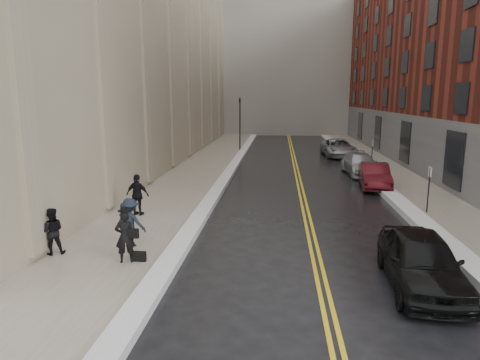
% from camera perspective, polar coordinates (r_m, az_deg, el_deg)
% --- Properties ---
extents(ground, '(160.00, 160.00, 0.00)m').
position_cam_1_polar(ground, '(12.58, -0.72, -13.76)').
color(ground, black).
rests_on(ground, ground).
extents(sidewalk_left, '(4.00, 64.00, 0.15)m').
position_cam_1_polar(sidewalk_left, '(28.43, -6.42, 0.43)').
color(sidewalk_left, gray).
rests_on(sidewalk_left, ground).
extents(sidewalk_right, '(3.00, 64.00, 0.15)m').
position_cam_1_polar(sidewalk_right, '(28.92, 20.79, -0.04)').
color(sidewalk_right, gray).
rests_on(sidewalk_right, ground).
extents(lane_stripe_a, '(0.12, 64.00, 0.01)m').
position_cam_1_polar(lane_stripe_a, '(27.89, 7.57, 0.05)').
color(lane_stripe_a, gold).
rests_on(lane_stripe_a, ground).
extents(lane_stripe_b, '(0.12, 64.00, 0.01)m').
position_cam_1_polar(lane_stripe_b, '(27.90, 8.06, 0.04)').
color(lane_stripe_b, gold).
rests_on(lane_stripe_b, ground).
extents(snow_ridge_left, '(0.70, 60.80, 0.26)m').
position_cam_1_polar(snow_ridge_left, '(28.05, -1.81, 0.47)').
color(snow_ridge_left, white).
rests_on(snow_ridge_left, ground).
extents(snow_ridge_right, '(0.85, 60.80, 0.30)m').
position_cam_1_polar(snow_ridge_right, '(28.47, 17.21, 0.17)').
color(snow_ridge_right, white).
rests_on(snow_ridge_right, ground).
extents(traffic_signal, '(0.18, 0.15, 5.20)m').
position_cam_1_polar(traffic_signal, '(41.59, -0.01, 8.03)').
color(traffic_signal, black).
rests_on(traffic_signal, ground).
extents(parking_sign_near, '(0.06, 0.35, 2.23)m').
position_cam_1_polar(parking_sign_near, '(20.86, 23.87, -0.75)').
color(parking_sign_near, black).
rests_on(parking_sign_near, ground).
extents(parking_sign_far, '(0.06, 0.35, 2.23)m').
position_cam_1_polar(parking_sign_far, '(32.31, 17.20, 3.58)').
color(parking_sign_far, black).
rests_on(parking_sign_far, ground).
extents(car_black, '(2.13, 4.74, 1.58)m').
position_cam_1_polar(car_black, '(13.13, 22.99, -9.87)').
color(car_black, black).
rests_on(car_black, ground).
extents(car_maroon, '(1.92, 4.51, 1.45)m').
position_cam_1_polar(car_maroon, '(26.21, 17.49, 0.52)').
color(car_maroon, '#440C11').
rests_on(car_maroon, ground).
extents(car_silver_near, '(2.38, 5.08, 1.43)m').
position_cam_1_polar(car_silver_near, '(30.55, 15.75, 2.05)').
color(car_silver_near, '#989A9F').
rests_on(car_silver_near, ground).
extents(car_silver_far, '(2.89, 5.76, 1.56)m').
position_cam_1_polar(car_silver_far, '(39.36, 12.97, 4.21)').
color(car_silver_far, gray).
rests_on(car_silver_far, ground).
extents(pedestrian_main, '(0.70, 0.57, 1.67)m').
position_cam_1_polar(pedestrian_main, '(13.93, -15.09, -7.31)').
color(pedestrian_main, black).
rests_on(pedestrian_main, sidewalk_left).
extents(pedestrian_a, '(0.94, 0.85, 1.57)m').
position_cam_1_polar(pedestrian_a, '(15.45, -23.79, -6.27)').
color(pedestrian_a, black).
rests_on(pedestrian_a, sidewalk_left).
extents(pedestrian_b, '(1.20, 0.83, 1.71)m').
position_cam_1_polar(pedestrian_b, '(15.32, -14.42, -5.51)').
color(pedestrian_b, black).
rests_on(pedestrian_b, sidewalk_left).
extents(pedestrian_c, '(1.13, 0.64, 1.82)m').
position_cam_1_polar(pedestrian_c, '(19.21, -13.49, -1.94)').
color(pedestrian_c, black).
rests_on(pedestrian_c, sidewalk_left).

